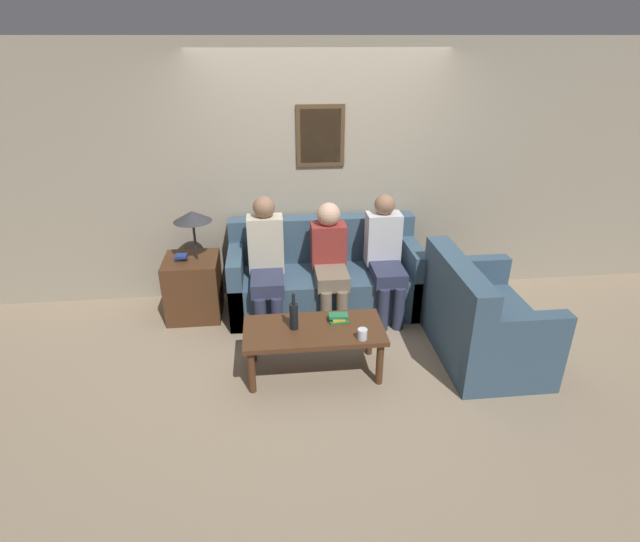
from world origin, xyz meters
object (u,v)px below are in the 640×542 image
(couch_side, at_px, (480,323))
(drinking_glass, at_px, (362,334))
(wine_bottle, at_px, (294,315))
(couch_main, at_px, (324,279))
(person_left, at_px, (266,259))
(person_middle, at_px, (330,258))
(coffee_table, at_px, (314,335))
(person_right, at_px, (385,253))

(couch_side, xyz_separation_m, drinking_glass, (-1.11, -0.30, 0.15))
(couch_side, relative_size, wine_bottle, 3.80)
(couch_main, relative_size, wine_bottle, 5.99)
(wine_bottle, distance_m, person_left, 0.92)
(person_middle, bearing_deg, couch_main, 100.02)
(coffee_table, bearing_deg, couch_main, 79.09)
(person_left, height_order, person_middle, person_left)
(coffee_table, height_order, person_right, person_right)
(person_right, bearing_deg, coffee_table, -129.80)
(person_middle, bearing_deg, person_left, -176.97)
(wine_bottle, distance_m, person_middle, 1.01)
(coffee_table, relative_size, person_right, 0.95)
(couch_main, distance_m, person_middle, 0.37)
(couch_side, relative_size, person_left, 0.97)
(wine_bottle, distance_m, drinking_glass, 0.57)
(couch_main, bearing_deg, couch_side, -38.77)
(couch_side, height_order, coffee_table, couch_side)
(couch_side, height_order, drinking_glass, couch_side)
(couch_main, xyz_separation_m, drinking_glass, (0.15, -1.32, 0.15))
(couch_side, height_order, person_right, person_right)
(coffee_table, distance_m, drinking_glass, 0.43)
(couch_side, xyz_separation_m, coffee_table, (-1.48, -0.11, 0.04))
(couch_main, bearing_deg, drinking_glass, -83.48)
(couch_side, xyz_separation_m, person_middle, (-1.23, 0.83, 0.31))
(couch_side, bearing_deg, person_right, 38.28)
(drinking_glass, distance_m, person_left, 1.34)
(drinking_glass, bearing_deg, person_right, 69.37)
(couch_side, xyz_separation_m, person_left, (-1.84, 0.80, 0.34))
(coffee_table, relative_size, wine_bottle, 3.60)
(couch_main, height_order, person_middle, person_middle)
(wine_bottle, relative_size, drinking_glass, 3.61)
(person_left, bearing_deg, couch_main, 20.22)
(person_right, bearing_deg, drinking_glass, -110.63)
(couch_side, distance_m, person_left, 2.04)
(coffee_table, bearing_deg, person_left, 112.10)
(coffee_table, height_order, person_middle, person_middle)
(wine_bottle, bearing_deg, person_right, 44.44)
(drinking_glass, height_order, person_right, person_right)
(wine_bottle, height_order, person_left, person_left)
(couch_main, xyz_separation_m, wine_bottle, (-0.38, -1.10, 0.23))
(drinking_glass, bearing_deg, wine_bottle, 157.80)
(wine_bottle, distance_m, person_right, 1.35)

